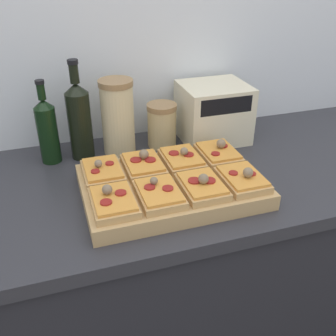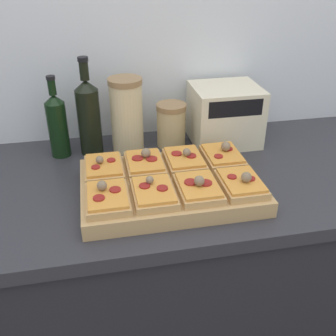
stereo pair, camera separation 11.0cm
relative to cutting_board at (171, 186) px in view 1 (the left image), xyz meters
name	(u,v)px [view 1 (the left image)]	position (x,y,z in m)	size (l,w,h in m)	color
wall_back	(151,35)	(0.08, 0.45, 0.32)	(6.00, 0.06, 2.50)	silver
kitchen_counter	(182,279)	(0.08, 0.10, -0.48)	(2.63, 0.67, 0.91)	#232328
cutting_board	(171,186)	(0.00, 0.00, 0.00)	(0.49, 0.33, 0.04)	tan
pizza_slice_back_left	(103,171)	(-0.18, 0.08, 0.04)	(0.11, 0.15, 0.05)	tan
pizza_slice_back_midleft	(143,165)	(-0.06, 0.08, 0.04)	(0.11, 0.15, 0.06)	tan
pizza_slice_back_midright	(182,159)	(0.06, 0.08, 0.04)	(0.11, 0.15, 0.05)	tan
pizza_slice_back_right	(218,153)	(0.18, 0.08, 0.04)	(0.11, 0.15, 0.06)	tan
pizza_slice_front_left	(113,201)	(-0.18, -0.08, 0.04)	(0.11, 0.15, 0.05)	tan
pizza_slice_front_midleft	(159,193)	(-0.06, -0.08, 0.04)	(0.11, 0.15, 0.05)	tan
pizza_slice_front_midright	(202,186)	(0.06, -0.08, 0.04)	(0.11, 0.15, 0.06)	tan
pizza_slice_front_right	(243,179)	(0.18, -0.08, 0.04)	(0.11, 0.15, 0.06)	tan
olive_oil_bottle	(47,130)	(-0.31, 0.30, 0.09)	(0.06, 0.06, 0.27)	black
wine_bottle	(79,119)	(-0.21, 0.30, 0.11)	(0.07, 0.07, 0.32)	black
grain_jar_tall	(118,117)	(-0.08, 0.30, 0.10)	(0.11, 0.11, 0.25)	beige
grain_jar_short	(162,125)	(0.07, 0.30, 0.05)	(0.10, 0.10, 0.15)	tan
toaster_oven	(213,112)	(0.25, 0.30, 0.08)	(0.25, 0.20, 0.20)	beige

